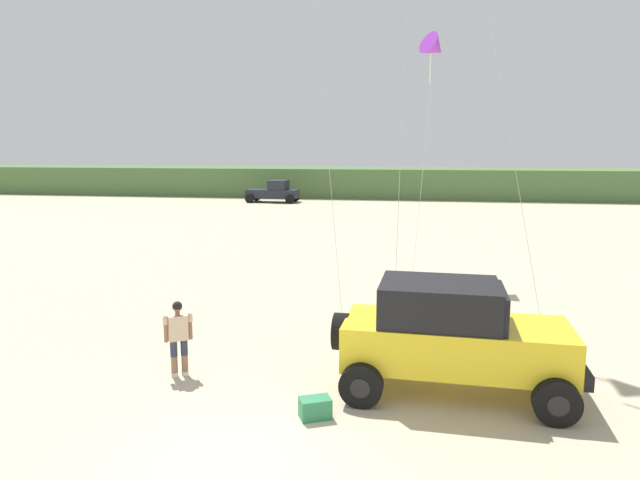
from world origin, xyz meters
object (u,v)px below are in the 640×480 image
Objects in this scene: kite_purple_stunt at (435,48)px; jeep at (452,335)px; distant_pickup at (274,192)px; cooler_box at (315,408)px; person_watching at (178,334)px.

jeep is at bearing -89.05° from kite_purple_stunt.
kite_purple_stunt reaches higher than distant_pickup.
jeep is at bearing 7.02° from cooler_box.
kite_purple_stunt reaches higher than person_watching.
jeep is at bearing 1.47° from person_watching.
distant_pickup is (-13.20, 38.19, -0.26)m from jeep.
cooler_box is 41.17m from distant_pickup.
jeep is at bearing -70.94° from distant_pickup.
person_watching is (-5.73, -0.15, -0.26)m from jeep.
person_watching is at bearing -115.68° from kite_purple_stunt.
person_watching is at bearing -78.98° from distant_pickup.
kite_purple_stunt is at bearing -64.12° from distant_pickup.
person_watching reaches higher than cooler_box.
jeep reaches higher than person_watching.
distant_pickup is at bearing 101.02° from person_watching.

